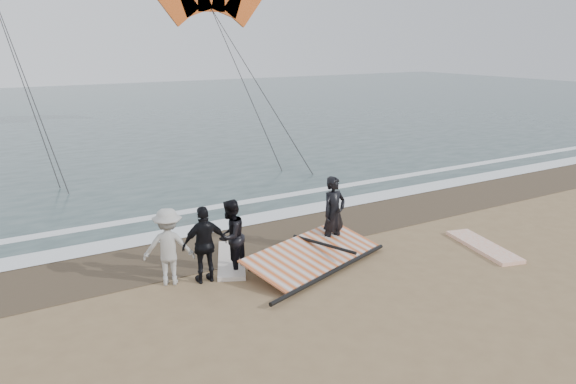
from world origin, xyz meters
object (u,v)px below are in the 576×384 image
Objects in this scene: board_cream at (231,260)px; sail_rig at (307,256)px; board_white at (483,246)px; man_main at (334,214)px.

board_cream is 0.58× the size of sail_rig.
board_white is at bearing 1.94° from board_cream.
sail_rig is (-4.33, 1.48, 0.15)m from board_white.
board_cream is (-5.80, 2.52, 0.00)m from board_white.
man_main is at bearing 164.20° from board_white.
sail_rig reaches higher than board_white.
man_main reaches higher than board_cream.
man_main is 1.36m from sail_rig.
board_cream is at bearing 170.94° from board_white.
man_main is 0.47× the size of sail_rig.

